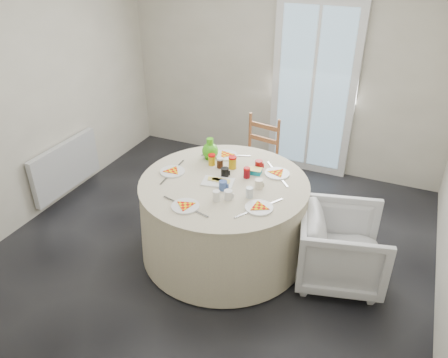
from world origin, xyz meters
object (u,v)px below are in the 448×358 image
at_px(table, 224,218).
at_px(armchair, 342,242).
at_px(radiator, 66,166).
at_px(wooden_chair, 256,159).
at_px(green_pitcher, 210,149).

height_order(table, armchair, table).
distance_m(radiator, table, 2.05).
distance_m(wooden_chair, armchair, 1.54).
relative_size(radiator, armchair, 1.36).
distance_m(wooden_chair, green_pitcher, 0.85).
relative_size(table, green_pitcher, 7.59).
bearing_deg(radiator, table, -5.46).
height_order(wooden_chair, armchair, wooden_chair).
bearing_deg(armchair, wooden_chair, 35.05).
bearing_deg(radiator, green_pitcher, 5.53).
height_order(armchair, green_pitcher, green_pitcher).
height_order(radiator, green_pitcher, green_pitcher).
xyz_separation_m(armchair, green_pitcher, (-1.38, 0.29, 0.48)).
distance_m(radiator, armchair, 3.12).
bearing_deg(green_pitcher, armchair, -20.12).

